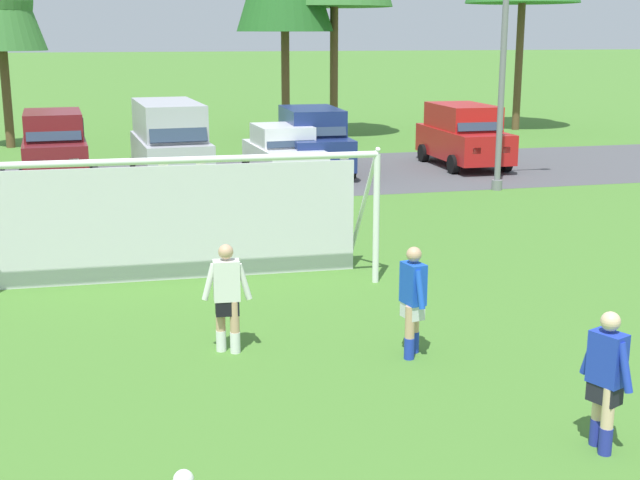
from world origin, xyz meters
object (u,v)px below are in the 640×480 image
(player_winger_left, at_px, (605,382))
(parked_car_slot_center_right, at_px, (313,140))
(soccer_ball, at_px, (184,480))
(street_lamp, at_px, (509,53))
(parked_car_slot_center, at_px, (283,152))
(parked_car_slot_center_left, at_px, (170,140))
(parked_car_slot_right, at_px, (464,135))
(player_defender_far, at_px, (413,302))
(player_striker_near, at_px, (227,299))
(parked_car_slot_left, at_px, (55,145))
(soccer_goal, at_px, (175,216))

(player_winger_left, xyz_separation_m, parked_car_slot_center_right, (1.39, 19.90, 0.29))
(player_winger_left, relative_size, parked_car_slot_center_right, 0.35)
(soccer_ball, distance_m, street_lamp, 19.11)
(parked_car_slot_center_right, relative_size, street_lamp, 0.60)
(soccer_ball, height_order, parked_car_slot_center, parked_car_slot_center)
(parked_car_slot_center_right, xyz_separation_m, street_lamp, (4.81, -4.42, 2.91))
(street_lamp, bearing_deg, parked_car_slot_center_left, 159.27)
(player_winger_left, bearing_deg, soccer_ball, 177.00)
(parked_car_slot_center, bearing_deg, parked_car_slot_right, 9.21)
(parked_car_slot_center, bearing_deg, player_defender_far, -94.69)
(player_striker_near, xyz_separation_m, parked_car_slot_center, (3.87, 14.92, 0.05))
(player_striker_near, bearing_deg, street_lamp, 49.16)
(player_striker_near, distance_m, parked_car_slot_center, 15.41)
(soccer_ball, bearing_deg, player_striker_near, 75.37)
(soccer_ball, height_order, parked_car_slot_right, parked_car_slot_right)
(soccer_ball, relative_size, street_lamp, 0.03)
(player_defender_far, distance_m, street_lamp, 14.58)
(parked_car_slot_left, bearing_deg, street_lamp, -21.60)
(soccer_ball, xyz_separation_m, street_lamp, (10.87, 15.23, 3.91))
(parked_car_slot_right, bearing_deg, parked_car_slot_center_right, -178.36)
(soccer_goal, height_order, parked_car_slot_left, soccer_goal)
(player_defender_far, bearing_deg, player_striker_near, 162.92)
(player_winger_left, height_order, street_lamp, street_lamp)
(parked_car_slot_center, distance_m, parked_car_slot_right, 6.76)
(soccer_goal, height_order, player_winger_left, soccer_goal)
(parked_car_slot_left, bearing_deg, player_defender_far, -71.49)
(player_defender_far, bearing_deg, soccer_ball, -139.88)
(player_striker_near, distance_m, player_winger_left, 5.47)
(player_striker_near, height_order, player_defender_far, same)
(player_striker_near, xyz_separation_m, parked_car_slot_center_left, (0.29, 15.05, 0.52))
(player_winger_left, xyz_separation_m, parked_car_slot_right, (6.87, 20.05, 0.29))
(street_lamp, bearing_deg, player_striker_near, -130.84)
(parked_car_slot_center_right, height_order, parked_car_slot_right, same)
(street_lamp, bearing_deg, soccer_goal, -143.63)
(player_winger_left, distance_m, parked_car_slot_center_left, 19.40)
(parked_car_slot_center_left, height_order, parked_car_slot_center, parked_car_slot_center_left)
(parked_car_slot_center_left, relative_size, parked_car_slot_center_right, 1.06)
(player_defender_far, xyz_separation_m, player_winger_left, (1.09, -3.26, 0.00))
(parked_car_slot_right, distance_m, street_lamp, 5.46)
(player_striker_near, xyz_separation_m, parked_car_slot_center_right, (5.06, 15.84, 0.29))
(soccer_ball, height_order, player_striker_near, player_striker_near)
(player_winger_left, bearing_deg, parked_car_slot_right, 71.09)
(soccer_ball, bearing_deg, parked_car_slot_center, 75.43)
(parked_car_slot_center_right, bearing_deg, soccer_goal, -114.57)
(player_defender_far, height_order, parked_car_slot_right, parked_car_slot_right)
(parked_car_slot_left, xyz_separation_m, parked_car_slot_center, (7.12, -1.70, -0.24))
(parked_car_slot_left, bearing_deg, soccer_ball, -83.71)
(parked_car_slot_left, distance_m, parked_car_slot_center, 7.32)
(player_winger_left, distance_m, parked_car_slot_center_right, 19.95)
(soccer_ball, xyz_separation_m, parked_car_slot_right, (11.54, 19.81, 1.00))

